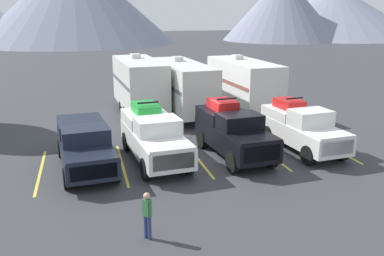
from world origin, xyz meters
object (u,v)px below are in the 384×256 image
at_px(pickup_truck_c, 233,131).
at_px(camper_trailer_c, 243,83).
at_px(pickup_truck_a, 85,144).
at_px(camper_trailer_b, 183,85).
at_px(person_a, 147,213).
at_px(camper_trailer_a, 139,83).
at_px(pickup_truck_b, 153,135).
at_px(pickup_truck_d, 302,127).

height_order(pickup_truck_c, camper_trailer_c, camper_trailer_c).
relative_size(pickup_truck_a, camper_trailer_b, 0.65).
height_order(pickup_truck_c, camper_trailer_b, camper_trailer_b).
relative_size(camper_trailer_b, camper_trailer_c, 1.06).
bearing_deg(camper_trailer_b, person_a, -107.00).
xyz_separation_m(camper_trailer_a, person_a, (-1.95, -16.32, -1.18)).
relative_size(pickup_truck_b, camper_trailer_a, 0.72).
relative_size(pickup_truck_c, camper_trailer_b, 0.61).
xyz_separation_m(pickup_truck_b, person_a, (-1.35, -7.02, -0.33)).
bearing_deg(pickup_truck_b, camper_trailer_a, 86.32).
bearing_deg(pickup_truck_c, pickup_truck_b, 174.45).
distance_m(camper_trailer_b, person_a, 16.06).
relative_size(pickup_truck_a, pickup_truck_b, 0.99).
relative_size(camper_trailer_b, person_a, 5.98).
distance_m(pickup_truck_b, camper_trailer_b, 8.98).
xyz_separation_m(pickup_truck_d, person_a, (-8.71, -6.68, -0.30)).
bearing_deg(pickup_truck_b, camper_trailer_c, 47.46).
xyz_separation_m(pickup_truck_a, pickup_truck_b, (3.10, 0.22, 0.14)).
bearing_deg(person_a, pickup_truck_c, 52.56).
xyz_separation_m(pickup_truck_c, pickup_truck_d, (3.62, 0.02, -0.06)).
xyz_separation_m(pickup_truck_b, camper_trailer_c, (7.54, 8.22, 0.78)).
bearing_deg(camper_trailer_a, camper_trailer_c, -8.84).
height_order(pickup_truck_d, camper_trailer_b, camper_trailer_b).
distance_m(camper_trailer_a, camper_trailer_c, 7.03).
height_order(pickup_truck_b, pickup_truck_d, pickup_truck_b).
xyz_separation_m(pickup_truck_c, camper_trailer_c, (3.79, 8.58, 0.74)).
relative_size(pickup_truck_c, camper_trailer_c, 0.64).
relative_size(pickup_truck_c, pickup_truck_d, 1.02).
relative_size(pickup_truck_d, person_a, 3.55).
bearing_deg(camper_trailer_b, camper_trailer_c, -1.11).
xyz_separation_m(camper_trailer_b, person_a, (-4.68, -15.32, -1.10)).
distance_m(camper_trailer_a, camper_trailer_b, 2.91).
bearing_deg(pickup_truck_d, camper_trailer_b, 114.99).
distance_m(pickup_truck_a, camper_trailer_c, 13.61).
height_order(pickup_truck_a, camper_trailer_a, camper_trailer_a).
height_order(pickup_truck_a, person_a, pickup_truck_a).
height_order(pickup_truck_b, camper_trailer_c, camper_trailer_c).
bearing_deg(pickup_truck_c, camper_trailer_c, 66.16).
xyz_separation_m(pickup_truck_a, pickup_truck_d, (10.46, -0.13, 0.11)).
distance_m(pickup_truck_c, camper_trailer_b, 8.70).
bearing_deg(pickup_truck_c, pickup_truck_a, 178.79).
distance_m(pickup_truck_d, camper_trailer_c, 8.60).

